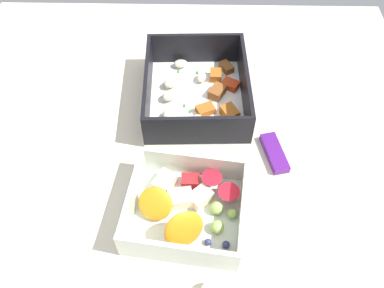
{
  "coord_description": "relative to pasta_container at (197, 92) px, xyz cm",
  "views": [
    {
      "loc": [
        34.08,
        2.12,
        51.01
      ],
      "look_at": [
        -1.4,
        1.44,
        4.0
      ],
      "focal_mm": 36.98,
      "sensor_mm": 36.0,
      "label": 1
    }
  ],
  "objects": [
    {
      "name": "table_surface",
      "position": [
        12.13,
        -2.08,
        -2.99
      ],
      "size": [
        80.0,
        80.0,
        2.0
      ],
      "primitive_type": "cube",
      "color": "beige",
      "rests_on": "ground"
    },
    {
      "name": "candy_bar",
      "position": [
        11.13,
        11.82,
        -1.39
      ],
      "size": [
        7.37,
        3.97,
        1.2
      ],
      "primitive_type": "cube",
      "rotation": [
        0.0,
        0.0,
        0.24
      ],
      "color": "#51197A",
      "rests_on": "table_surface"
    },
    {
      "name": "pasta_container",
      "position": [
        0.0,
        0.0,
        0.0
      ],
      "size": [
        19.98,
        17.17,
        6.47
      ],
      "rotation": [
        0.0,
        0.0,
        0.04
      ],
      "color": "white",
      "rests_on": "table_surface"
    },
    {
      "name": "fruit_bowl",
      "position": [
        21.21,
        -0.94,
        -0.13
      ],
      "size": [
        15.66,
        16.85,
        5.97
      ],
      "rotation": [
        0.0,
        0.0,
        -0.13
      ],
      "color": "silver",
      "rests_on": "table_surface"
    }
  ]
}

